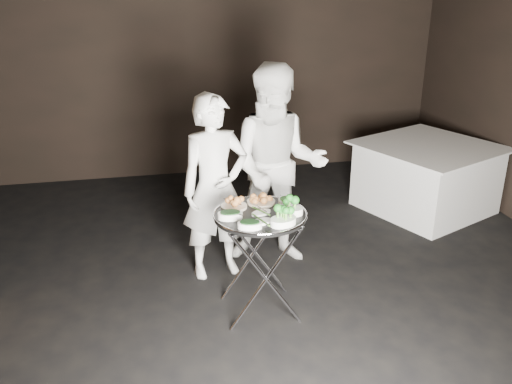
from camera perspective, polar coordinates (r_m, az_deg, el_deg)
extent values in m
cube|color=black|center=(4.33, 1.68, -13.38)|extent=(6.00, 7.00, 0.05)
cube|color=black|center=(7.08, -5.03, 13.84)|extent=(6.00, 0.05, 3.00)
cylinder|color=silver|center=(4.02, 1.09, -9.17)|extent=(0.56, 0.03, 0.82)
cylinder|color=silver|center=(4.02, 1.09, -9.17)|extent=(0.56, 0.03, 0.82)
cylinder|color=silver|center=(4.38, -0.18, -6.34)|extent=(0.56, 0.03, 0.82)
cylinder|color=silver|center=(4.38, -0.18, -6.34)|extent=(0.56, 0.03, 0.82)
cylinder|color=silver|center=(3.98, -2.89, -3.25)|extent=(0.02, 0.47, 0.02)
cylinder|color=silver|center=(4.08, 3.69, -2.67)|extent=(0.02, 0.47, 0.02)
cylinder|color=black|center=(4.01, 0.44, -2.50)|extent=(0.69, 0.69, 0.03)
torus|color=silver|center=(4.00, 0.44, -2.31)|extent=(0.70, 0.70, 0.02)
cylinder|color=beige|center=(4.11, -2.34, -1.53)|extent=(0.20, 0.20, 0.02)
cylinder|color=beige|center=(4.19, 0.54, -1.04)|extent=(0.22, 0.22, 0.02)
cylinder|color=silver|center=(4.15, 3.28, -1.08)|extent=(0.13, 0.13, 0.05)
cylinder|color=silver|center=(4.10, -2.49, -1.02)|extent=(0.12, 0.15, 0.01)
cylinder|color=silver|center=(4.18, 0.50, -0.51)|extent=(0.07, 0.17, 0.01)
cylinder|color=silver|center=(4.15, 3.17, -0.72)|extent=(0.05, 0.18, 0.01)
cylinder|color=silver|center=(3.90, -2.56, -2.24)|extent=(0.15, 0.11, 0.01)
cylinder|color=silver|center=(3.99, 3.69, -1.70)|extent=(0.12, 0.15, 0.01)
cylinder|color=silver|center=(3.99, 0.41, -1.63)|extent=(0.07, 0.17, 0.01)
imported|color=white|center=(4.58, -4.33, 0.42)|extent=(0.65, 0.49, 1.61)
imported|color=white|center=(4.78, 2.29, 2.66)|extent=(1.02, 0.88, 1.81)
cube|color=white|center=(6.35, 17.46, 1.39)|extent=(1.17, 1.17, 0.73)
cube|color=white|center=(6.23, 17.84, 4.64)|extent=(1.32, 1.32, 0.02)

